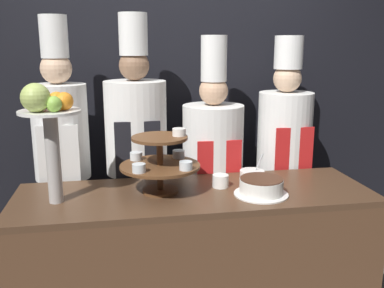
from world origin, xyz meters
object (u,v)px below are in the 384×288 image
at_px(serving_bowl_far, 252,174).
at_px(chef_left, 62,155).
at_px(chef_center_right, 213,164).
at_px(fruit_pedestal, 48,117).
at_px(chef_center_left, 137,152).
at_px(chef_right, 284,153).
at_px(cake_round, 261,187).
at_px(tiered_stand, 161,160).
at_px(cup_white, 220,181).

relative_size(serving_bowl_far, chef_left, 0.08).
height_order(chef_left, chef_center_right, chef_left).
distance_m(fruit_pedestal, chef_center_left, 0.80).
height_order(chef_center_right, chef_right, same).
xyz_separation_m(cake_round, chef_left, (-1.11, 0.63, 0.07)).
height_order(serving_bowl_far, chef_right, chef_right).
height_order(tiered_stand, chef_left, chef_left).
xyz_separation_m(cake_round, chef_center_left, (-0.64, 0.63, 0.06)).
relative_size(chef_center_left, chef_center_right, 1.07).
bearing_deg(tiered_stand, cake_round, -14.84).
distance_m(tiered_stand, chef_center_right, 0.66).
distance_m(chef_left, chef_right, 1.49).
bearing_deg(cake_round, chef_center_left, 135.09).
height_order(fruit_pedestal, chef_center_left, chef_center_left).
distance_m(cake_round, cup_white, 0.25).
height_order(serving_bowl_far, chef_center_right, chef_center_right).
distance_m(fruit_pedestal, cup_white, 1.00).
height_order(cup_white, serving_bowl_far, serving_bowl_far).
xyz_separation_m(chef_left, chef_center_left, (0.47, -0.00, -0.00)).
height_order(serving_bowl_far, chef_center_left, chef_center_left).
distance_m(tiered_stand, chef_left, 0.76).
xyz_separation_m(fruit_pedestal, chef_center_left, (0.45, 0.57, -0.34)).
bearing_deg(cake_round, chef_right, 58.96).
bearing_deg(fruit_pedestal, chef_right, 21.03).
bearing_deg(cup_white, chef_left, 153.03).
distance_m(cup_white, serving_bowl_far, 0.28).
relative_size(chef_center_right, chef_right, 1.00).
bearing_deg(fruit_pedestal, serving_bowl_far, 11.92).
distance_m(cake_round, chef_center_left, 0.90).
bearing_deg(serving_bowl_far, chef_right, 44.35).
bearing_deg(fruit_pedestal, cup_white, 6.14).
height_order(tiered_stand, cup_white, tiered_stand).
xyz_separation_m(cup_white, chef_center_right, (0.06, 0.47, -0.03)).
bearing_deg(tiered_stand, chef_left, 139.46).
relative_size(fruit_pedestal, cup_white, 6.78).
bearing_deg(chef_left, chef_center_left, -0.00).
bearing_deg(chef_left, serving_bowl_far, -15.73).
height_order(cake_round, chef_right, chef_right).
relative_size(tiered_stand, fruit_pedestal, 0.71).
relative_size(tiered_stand, chef_center_right, 0.25).
bearing_deg(cup_white, chef_center_right, 82.60).
xyz_separation_m(serving_bowl_far, chef_center_left, (-0.69, 0.33, 0.09)).
height_order(tiered_stand, chef_center_right, chef_center_right).
bearing_deg(cake_round, serving_bowl_far, 81.02).
bearing_deg(chef_center_right, cake_round, -78.82).
bearing_deg(cake_round, tiered_stand, 165.16).
relative_size(serving_bowl_far, chef_center_left, 0.08).
xyz_separation_m(cake_round, serving_bowl_far, (0.05, 0.31, -0.02)).
bearing_deg(cup_white, serving_bowl_far, 31.37).
height_order(chef_left, chef_center_left, chef_center_left).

